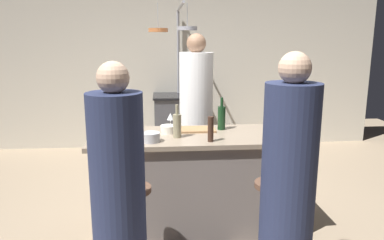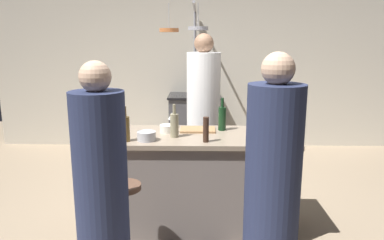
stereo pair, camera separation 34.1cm
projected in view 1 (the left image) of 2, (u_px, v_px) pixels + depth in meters
The scene contains 19 objects.
ground_plane at pixel (193, 227), 3.48m from camera, with size 9.00×9.00×0.00m, color gray.
back_wall at pixel (178, 66), 5.98m from camera, with size 6.40×0.16×2.60m, color beige.
kitchen_island at pixel (193, 182), 3.39m from camera, with size 1.80×0.72×0.90m.
stove_range at pixel (180, 123), 5.77m from camera, with size 0.80×0.64×0.89m.
chef at pixel (196, 119), 4.25m from camera, with size 0.38×0.38×1.79m.
bar_stool_right at pixel (270, 220), 2.84m from camera, with size 0.28×0.28×0.68m.
guest_right at pixel (288, 191), 2.40m from camera, with size 0.35×0.35×1.66m.
bar_stool_left at pixel (135, 225), 2.76m from camera, with size 0.28×0.28×0.68m.
guest_left at pixel (118, 200), 2.32m from camera, with size 0.34×0.34×1.61m.
overhead_pot_rack at pixel (177, 48), 5.07m from camera, with size 0.59×1.45×2.17m.
cutting_board at pixel (198, 129), 3.44m from camera, with size 0.32×0.22×0.02m, color #997047.
pepper_mill at pixel (211, 129), 3.05m from camera, with size 0.05×0.05×0.21m, color #382319.
wine_bottle_amber at pixel (129, 130), 3.00m from camera, with size 0.07×0.07×0.29m.
wine_bottle_red at pixel (222, 117), 3.46m from camera, with size 0.07×0.07×0.30m.
wine_bottle_white at pixel (177, 125), 3.17m from camera, with size 0.07×0.07×0.29m.
wine_glass_by_chef at pixel (170, 117), 3.51m from camera, with size 0.07×0.07×0.15m.
wine_glass_near_right_guest at pixel (112, 122), 3.30m from camera, with size 0.07×0.07×0.15m.
mixing_bowl_steel at pixel (151, 137), 3.06m from camera, with size 0.16×0.16×0.08m, color #B7B7BC.
mixing_bowl_ceramic at pixel (168, 129), 3.34m from camera, with size 0.14×0.14×0.07m, color silver.
Camera 1 is at (-0.28, -3.17, 1.73)m, focal length 34.76 mm.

